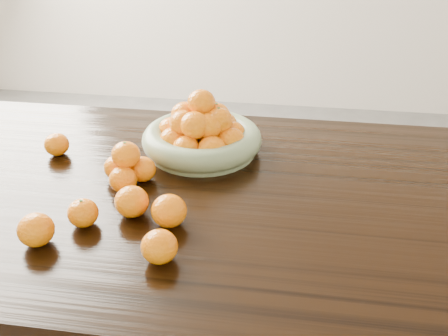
# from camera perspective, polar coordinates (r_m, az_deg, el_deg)

# --- Properties ---
(dining_table) EXTENTS (2.00, 1.00, 0.75)m
(dining_table) POSITION_cam_1_polar(r_m,az_deg,el_deg) (1.33, -0.98, -5.90)
(dining_table) COLOR black
(dining_table) RESTS_ON ground
(fruit_bowl) EXTENTS (0.35, 0.35, 0.19)m
(fruit_bowl) POSITION_cam_1_polar(r_m,az_deg,el_deg) (1.45, -2.52, 3.93)
(fruit_bowl) COLOR gray
(fruit_bowl) RESTS_ON dining_table
(orange_pyramid) EXTENTS (0.14, 0.13, 0.12)m
(orange_pyramid) POSITION_cam_1_polar(r_m,az_deg,el_deg) (1.31, -11.01, 0.06)
(orange_pyramid) COLOR orange
(orange_pyramid) RESTS_ON dining_table
(loose_orange_0) EXTENTS (0.07, 0.07, 0.07)m
(loose_orange_0) POSITION_cam_1_polar(r_m,az_deg,el_deg) (1.18, -15.82, -4.96)
(loose_orange_0) COLOR orange
(loose_orange_0) RESTS_ON dining_table
(loose_orange_1) EXTENTS (0.08, 0.08, 0.07)m
(loose_orange_1) POSITION_cam_1_polar(r_m,az_deg,el_deg) (1.15, -20.69, -6.62)
(loose_orange_1) COLOR orange
(loose_orange_1) RESTS_ON dining_table
(loose_orange_2) EXTENTS (0.08, 0.08, 0.07)m
(loose_orange_2) POSITION_cam_1_polar(r_m,az_deg,el_deg) (1.19, -10.50, -3.79)
(loose_orange_2) COLOR orange
(loose_orange_2) RESTS_ON dining_table
(loose_orange_3) EXTENTS (0.07, 0.07, 0.07)m
(loose_orange_3) POSITION_cam_1_polar(r_m,az_deg,el_deg) (1.52, -18.58, 2.57)
(loose_orange_3) COLOR orange
(loose_orange_3) RESTS_ON dining_table
(loose_orange_4) EXTENTS (0.08, 0.08, 0.08)m
(loose_orange_4) POSITION_cam_1_polar(r_m,az_deg,el_deg) (1.14, -6.30, -4.88)
(loose_orange_4) COLOR orange
(loose_orange_4) RESTS_ON dining_table
(loose_orange_5) EXTENTS (0.08, 0.08, 0.07)m
(loose_orange_5) POSITION_cam_1_polar(r_m,az_deg,el_deg) (1.04, -7.40, -8.90)
(loose_orange_5) COLOR orange
(loose_orange_5) RESTS_ON dining_table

